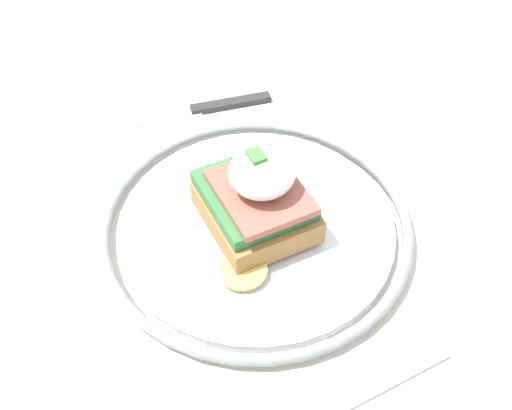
% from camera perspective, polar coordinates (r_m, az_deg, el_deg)
% --- Properties ---
extents(dining_table, '(0.90, 0.89, 0.76)m').
position_cam_1_polar(dining_table, '(0.68, 2.45, -6.30)').
color(dining_table, beige).
rests_on(dining_table, ground_plane).
extents(plate, '(0.27, 0.27, 0.02)m').
position_cam_1_polar(plate, '(0.56, -0.00, -1.89)').
color(plate, silver).
rests_on(plate, dining_table).
extents(sandwich, '(0.11, 0.09, 0.08)m').
position_cam_1_polar(sandwich, '(0.53, 0.11, 0.65)').
color(sandwich, '#9E703D').
rests_on(sandwich, plate).
extents(fork, '(0.02, 0.15, 0.00)m').
position_cam_1_polar(fork, '(0.48, 8.71, -16.77)').
color(fork, silver).
rests_on(fork, dining_table).
extents(knife, '(0.05, 0.20, 0.01)m').
position_cam_1_polar(knife, '(0.68, -5.56, 8.34)').
color(knife, '#2D2D2D').
rests_on(knife, dining_table).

